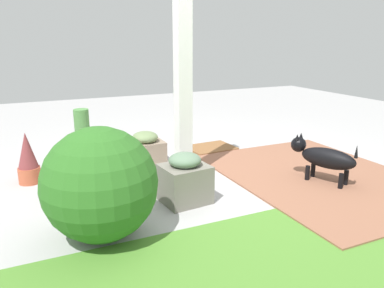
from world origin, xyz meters
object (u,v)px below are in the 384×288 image
Objects in this scene: terracotta_pot_spiky at (28,159)px; terracotta_pot_broad at (77,174)px; porch_pillar at (183,71)px; terracotta_pot_tall at (84,147)px; round_shrub at (100,184)px; dog at (323,157)px; stone_planter_nearest at (145,149)px; doormat at (211,148)px; stone_planter_mid at (185,180)px.

terracotta_pot_spiky is 1.46× the size of terracotta_pot_broad.
porch_pillar is 1.47m from terracotta_pot_tall.
round_shrub is 2.31× the size of terracotta_pot_broad.
round_shrub reaches higher than dog.
porch_pillar is 1.13m from stone_planter_nearest.
doormat is (-1.84, -0.81, -0.19)m from terracotta_pot_broad.
doormat is at bearing -172.24° from terracotta_pot_spiky.
round_shrub reaches higher than stone_planter_nearest.
stone_planter_mid is (0.03, 1.20, 0.04)m from stone_planter_nearest.
round_shrub is at bearing 92.62° from terracotta_pot_broad.
porch_pillar is 3.32× the size of terracotta_pot_tall.
terracotta_pot_spiky is 0.65m from terracotta_pot_broad.
porch_pillar is 5.23× the size of stone_planter_nearest.
porch_pillar is 1.55m from round_shrub.
terracotta_pot_spiky is at bearing -41.39° from stone_planter_mid.
porch_pillar is at bearing 161.19° from terracotta_pot_spiky.
stone_planter_nearest is at bearing 11.45° from doormat.
terracotta_pot_spiky is 0.79× the size of dog.
stone_planter_nearest is 1.27m from terracotta_pot_spiky.
terracotta_pot_tall is 1.85× the size of terracotta_pot_broad.
porch_pillar is at bearing -179.75° from terracotta_pot_broad.
dog is at bearing 155.08° from terracotta_pot_spiky.
terracotta_pot_broad is at bearing -34.59° from stone_planter_mid.
porch_pillar is 2.65× the size of round_shrub.
porch_pillar reaches higher than terracotta_pot_broad.
terracotta_pot_broad is (1.09, 0.00, -0.90)m from porch_pillar.
terracotta_pot_tall is 1.66m from doormat.
stone_planter_mid is 0.87× the size of terracotta_pot_spiky.
stone_planter_nearest is at bearing -118.61° from round_shrub.
dog reaches higher than stone_planter_nearest.
doormat is at bearing -73.75° from dog.
stone_planter_mid is 1.65m from terracotta_pot_spiky.
terracotta_pot_spiky is (1.24, -1.09, 0.04)m from stone_planter_mid.
terracotta_pot_tall is at bearing -95.33° from round_shrub.
doormat is (-1.64, -0.03, -0.22)m from terracotta_pot_tall.
round_shrub reaches higher than terracotta_pot_tall.
terracotta_pot_spiky is 2.27m from doormat.
terracotta_pot_tall reaches higher than stone_planter_nearest.
terracotta_pot_broad is at bearing -17.87° from dog.
stone_planter_mid is at bearing -158.12° from round_shrub.
stone_planter_mid is 1.27× the size of terracotta_pot_broad.
dog is (-1.45, 0.16, 0.06)m from stone_planter_mid.
stone_planter_nearest reaches higher than terracotta_pot_broad.
dog is (-1.42, 1.36, 0.10)m from stone_planter_nearest.
stone_planter_nearest reaches higher than doormat.
dog is 1.64m from doormat.
terracotta_pot_spiky is (1.27, 0.11, 0.08)m from stone_planter_nearest.
round_shrub is 1.25× the size of terracotta_pot_tall.
terracotta_pot_tall is at bearing -13.97° from stone_planter_nearest.
stone_planter_mid is at bearing 88.69° from stone_planter_nearest.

